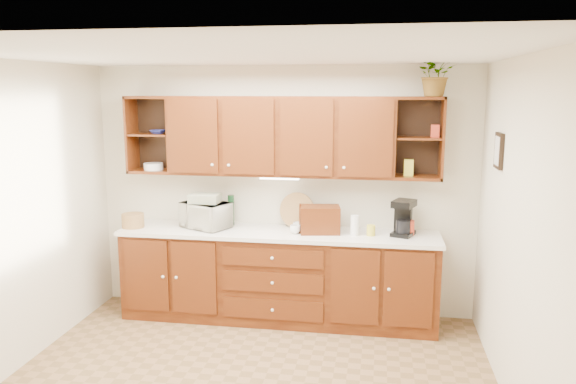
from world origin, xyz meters
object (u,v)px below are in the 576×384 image
(potted_plant, at_px, (436,74))
(coffee_maker, at_px, (403,218))
(bread_box, at_px, (320,220))
(microwave, at_px, (205,215))

(potted_plant, bearing_deg, coffee_maker, -173.24)
(bread_box, relative_size, coffee_maker, 1.10)
(coffee_maker, relative_size, potted_plant, 0.84)
(coffee_maker, height_order, potted_plant, potted_plant)
(microwave, bearing_deg, potted_plant, 26.05)
(microwave, xyz_separation_m, bread_box, (1.20, -0.02, 0.00))
(microwave, height_order, bread_box, bread_box)
(coffee_maker, bearing_deg, bread_box, -155.92)
(microwave, bearing_deg, coffee_maker, 25.37)
(bread_box, xyz_separation_m, potted_plant, (1.07, 0.08, 1.42))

